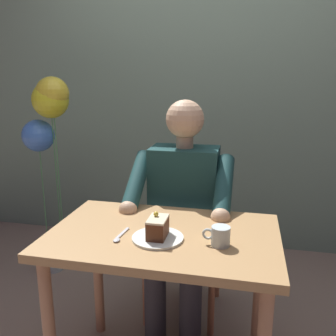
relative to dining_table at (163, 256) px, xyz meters
name	(u,v)px	position (x,y,z in m)	size (l,w,h in m)	color
cafe_rear_panel	(209,56)	(0.00, -1.52, 0.88)	(6.40, 0.12, 3.00)	gray
dining_table	(163,256)	(0.00, 0.00, 0.00)	(0.95, 0.61, 0.73)	#AE8352
chair	(187,226)	(0.00, -0.59, -0.12)	(0.42, 0.42, 0.91)	#BF7951
seated_person	(181,214)	(0.00, -0.42, 0.03)	(0.53, 0.58, 1.24)	#1A4041
dessert_plate	(158,238)	(0.01, 0.07, 0.11)	(0.21, 0.21, 0.01)	white
cake_slice	(158,227)	(0.01, 0.07, 0.16)	(0.07, 0.11, 0.10)	#562D19
coffee_cup	(220,236)	(-0.24, 0.07, 0.15)	(0.11, 0.07, 0.08)	silver
dessert_spoon	(119,237)	(0.16, 0.09, 0.11)	(0.03, 0.14, 0.01)	silver
balloon_display	(48,123)	(0.97, -0.80, 0.43)	(0.34, 0.24, 1.35)	#B2C1C6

